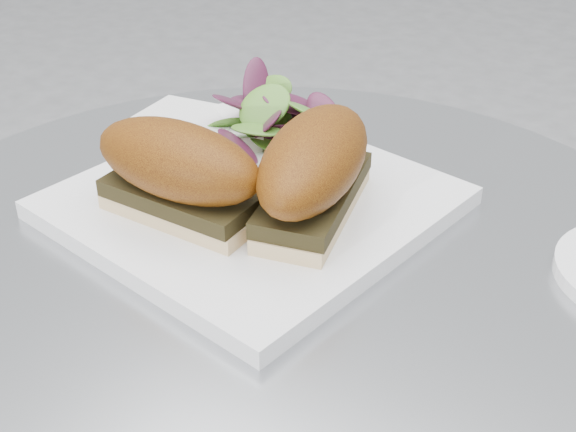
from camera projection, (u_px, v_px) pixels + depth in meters
name	position (u px, v px, depth m)	size (l,w,h in m)	color
plate	(253.00, 203.00, 0.68)	(0.28, 0.28, 0.02)	white
sandwich_left	(178.00, 170.00, 0.62)	(0.15, 0.07, 0.08)	beige
sandwich_right	(314.00, 169.00, 0.63)	(0.11, 0.18, 0.08)	beige
salad	(268.00, 121.00, 0.74)	(0.12, 0.12, 0.05)	#588A2D
napkin	(203.00, 141.00, 0.78)	(0.12, 0.12, 0.02)	white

